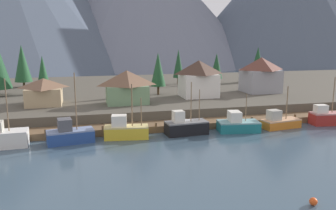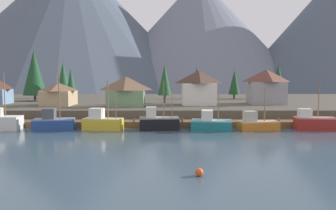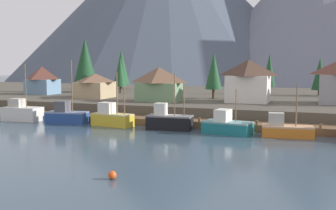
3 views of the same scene
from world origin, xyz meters
name	(u,v)px [view 2 (image 2 of 3)]	position (x,y,z in m)	size (l,w,h in m)	color
ground_plane	(160,116)	(0.00, 20.00, -0.50)	(400.00, 400.00, 1.00)	#384C5B
dock	(157,123)	(0.00, 1.99, 0.50)	(80.00, 4.00, 1.60)	brown
shoreline_bank	(161,104)	(0.00, 32.00, 1.25)	(400.00, 56.00, 2.50)	#4C473D
mountain_west_peak	(71,23)	(-56.19, 144.67, 40.99)	(160.20, 160.20, 81.97)	#475160
mountain_central_peak	(198,34)	(20.20, 144.90, 34.24)	(125.68, 125.68, 68.48)	slate
fishing_boat_blue	(52,122)	(-16.66, -1.93, 1.22)	(6.57, 3.53, 9.69)	navy
fishing_boat_yellow	(101,122)	(-8.95, -1.69, 1.26)	(6.52, 3.17, 7.93)	gold
fishing_boat_black	(157,122)	(0.11, -1.73, 1.22)	(6.45, 3.16, 7.88)	black
fishing_boat_teal	(209,123)	(8.40, -2.13, 1.09)	(6.64, 3.95, 5.90)	#196B70
fishing_boat_orange	(256,124)	(15.83, -1.83, 1.00)	(6.53, 3.32, 6.70)	#CC6B1E
fishing_boat_red	(313,122)	(25.07, -1.72, 1.21)	(6.50, 3.20, 7.98)	maroon
house_green	(125,91)	(-6.81, 11.87, 5.60)	(7.72, 5.00, 6.05)	#6B8E66
house_tan	(57,94)	(-21.30, 14.69, 4.92)	(6.31, 7.15, 4.72)	tan
house_grey	(265,86)	(23.33, 18.44, 6.38)	(7.69, 6.80, 7.58)	gray
house_white	(197,87)	(8.17, 15.90, 6.26)	(7.37, 6.12, 7.34)	silver
conifer_near_left	(196,80)	(9.48, 35.57, 7.71)	(2.73, 2.73, 8.81)	#4C3823
conifer_near_right	(70,82)	(-22.57, 27.69, 7.23)	(2.70, 2.70, 8.08)	#4C3823
conifer_mid_left	(33,73)	(-31.51, 27.35, 9.47)	(5.69, 5.69, 12.51)	#4C3823
conifer_mid_right	(233,82)	(19.72, 35.15, 6.99)	(3.15, 3.15, 7.81)	#4C3823
conifer_back_left	(163,80)	(0.87, 20.59, 7.77)	(3.14, 3.14, 8.80)	#4C3823
conifer_back_right	(62,78)	(-28.26, 39.39, 8.23)	(4.07, 4.07, 10.16)	#4C3823
conifer_centre	(277,79)	(31.82, 35.70, 7.88)	(3.93, 3.93, 9.30)	#4C3823
channel_buoy	(198,172)	(4.30, -25.99, 0.35)	(0.70, 0.70, 0.70)	#E04C19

